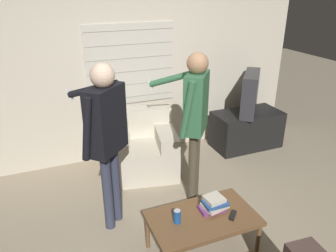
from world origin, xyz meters
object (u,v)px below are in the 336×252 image
at_px(person_left_standing, 106,129).
at_px(person_right_standing, 195,111).
at_px(tv, 250,93).
at_px(spare_remote, 233,215).
at_px(coffee_table, 203,220).
at_px(armchair_beige, 143,148).
at_px(soda_can, 177,216).
at_px(book_stack, 214,204).

distance_m(person_left_standing, person_right_standing, 0.99).
bearing_deg(person_right_standing, tv, -18.54).
height_order(tv, person_right_standing, person_right_standing).
distance_m(person_right_standing, spare_remote, 1.15).
xyz_separation_m(coffee_table, person_left_standing, (-0.68, 0.73, 0.72)).
distance_m(armchair_beige, soda_can, 1.63).
distance_m(coffee_table, spare_remote, 0.28).
bearing_deg(person_right_standing, book_stack, -154.07).
xyz_separation_m(tv, person_right_standing, (-1.36, -0.89, 0.23)).
bearing_deg(soda_can, armchair_beige, 82.59).
height_order(tv, spare_remote, tv).
bearing_deg(person_left_standing, person_right_standing, -38.50).
distance_m(book_stack, spare_remote, 0.19).
bearing_deg(spare_remote, person_left_standing, -176.56).
relative_size(armchair_beige, person_left_standing, 0.57).
bearing_deg(soda_can, coffee_table, -4.57).
height_order(person_left_standing, spare_remote, person_left_standing).
bearing_deg(book_stack, coffee_table, -162.04).
distance_m(person_right_standing, book_stack, 1.02).
height_order(soda_can, spare_remote, soda_can).
bearing_deg(tv, soda_can, -8.94).
relative_size(coffee_table, soda_can, 7.76).
relative_size(armchair_beige, tv, 1.40).
height_order(tv, soda_can, tv).
xyz_separation_m(tv, book_stack, (-1.53, -1.68, -0.38)).
bearing_deg(soda_can, person_left_standing, 121.04).
xyz_separation_m(person_left_standing, soda_can, (0.43, -0.71, -0.62)).
xyz_separation_m(person_right_standing, soda_can, (-0.56, -0.82, -0.62)).
bearing_deg(person_left_standing, armchair_beige, 10.17).
bearing_deg(armchair_beige, soda_can, 94.32).
height_order(coffee_table, soda_can, soda_can).
bearing_deg(soda_can, spare_remote, -13.67).
height_order(person_right_standing, spare_remote, person_right_standing).
relative_size(armchair_beige, coffee_table, 1.00).
xyz_separation_m(coffee_table, person_right_standing, (0.31, 0.84, 0.72)).
xyz_separation_m(person_left_standing, person_right_standing, (0.99, 0.10, -0.00)).
distance_m(tv, soda_can, 2.59).
bearing_deg(tv, person_right_standing, -17.46).
distance_m(armchair_beige, book_stack, 1.61).
relative_size(coffee_table, book_stack, 3.73).
xyz_separation_m(coffee_table, spare_remote, (0.25, -0.10, 0.05)).
bearing_deg(soda_can, person_right_standing, 55.75).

